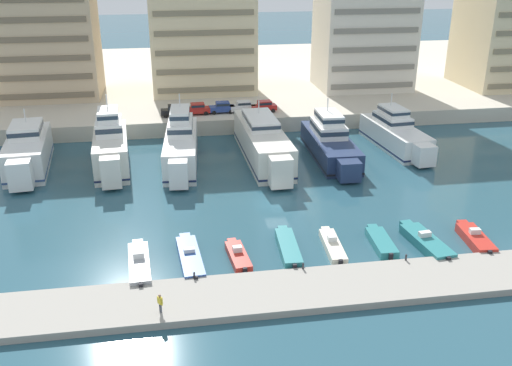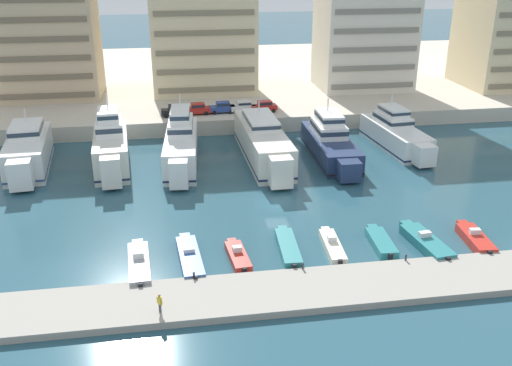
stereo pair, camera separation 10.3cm
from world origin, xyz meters
The scene contains 29 objects.
ground_plane centered at (0.00, 0.00, 0.00)m, with size 400.00×400.00×0.00m, color #285160.
quay_promenade centered at (0.00, 61.26, 1.19)m, with size 180.00×70.00×2.38m, color beige.
pier_dock centered at (0.00, -18.33, 0.32)m, with size 120.00×6.21×0.64m, color #9E998E.
yacht_white_far_left centered at (-30.17, 16.14, 2.37)m, with size 6.21×17.83×7.48m.
yacht_ivory_left centered at (-19.40, 14.77, 2.84)m, with size 5.22×17.05×9.36m.
yacht_white_mid_left centered at (-10.25, 14.88, 2.66)m, with size 5.35×19.81×9.00m.
yacht_ivory_center_left centered at (0.87, 14.77, 2.41)m, with size 5.47×23.18×7.44m.
yacht_navy_center centered at (10.19, 14.02, 2.14)m, with size 5.32×19.48×7.82m.
yacht_white_center_right centered at (20.62, 16.39, 2.12)m, with size 5.96×17.84×7.56m.
motorboat_grey_far_left centered at (-15.15, -12.14, 0.52)m, with size 2.30×8.26×1.57m.
motorboat_blue_left centered at (-10.54, -11.45, 0.43)m, with size 2.43×8.67×1.19m.
motorboat_red_mid_left centered at (-6.09, -11.88, 0.41)m, with size 2.02×6.18×1.30m.
motorboat_teal_center_left centered at (-1.16, -11.31, 0.50)m, with size 2.09×7.93×0.99m.
motorboat_cream_center centered at (3.22, -11.34, 0.39)m, with size 1.89×7.17×1.27m.
motorboat_teal_center_right centered at (8.10, -11.43, 0.41)m, with size 2.12×6.48×0.86m.
motorboat_teal_mid_right centered at (12.40, -12.16, 0.48)m, with size 2.93×8.23×1.43m.
motorboat_red_right centered at (17.52, -12.30, 0.48)m, with size 2.38×6.88×1.43m.
car_black_far_left centered at (-10.70, 29.78, 3.36)m, with size 4.12×1.96×1.80m.
car_red_left centered at (-7.09, 30.24, 3.36)m, with size 4.17×2.07×1.80m.
car_blue_mid_left centered at (-3.09, 30.49, 3.36)m, with size 4.15×2.02×1.80m.
car_white_center_left centered at (0.29, 30.49, 3.36)m, with size 4.22×2.18×1.80m.
car_red_center centered at (3.65, 30.06, 3.36)m, with size 4.24×2.23×1.80m.
apartment_block_left centered at (-31.89, 46.51, 15.01)m, with size 17.90×13.04×27.14m.
apartment_block_mid_left centered at (-4.79, 47.13, 15.53)m, with size 18.71×14.08×28.19m.
apartment_block_center_left centered at (24.80, 44.50, 15.53)m, with size 16.93×12.61×28.16m.
pedestrian_near_edge centered at (-13.26, -20.02, 1.61)m, with size 0.43×0.54×1.63m.
bollard_west centered at (-10.36, -15.48, 0.97)m, with size 0.20×0.20×0.61m.
bollard_west_mid centered at (-0.71, -15.48, 0.97)m, with size 0.20×0.20×0.61m.
bollard_east_mid centered at (8.94, -15.48, 0.97)m, with size 0.20×0.20×0.61m.
Camera 1 is at (-11.80, -58.10, 27.25)m, focal length 40.00 mm.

